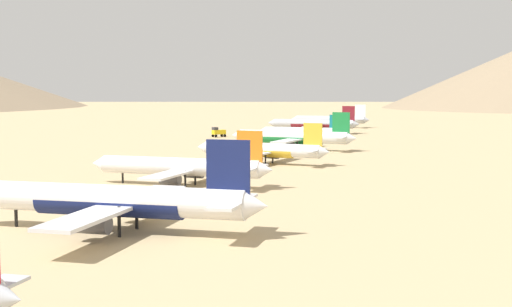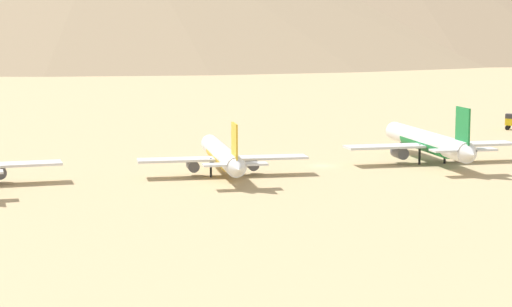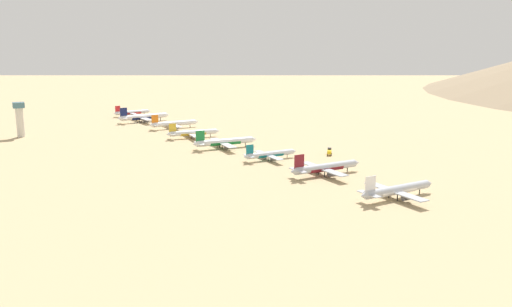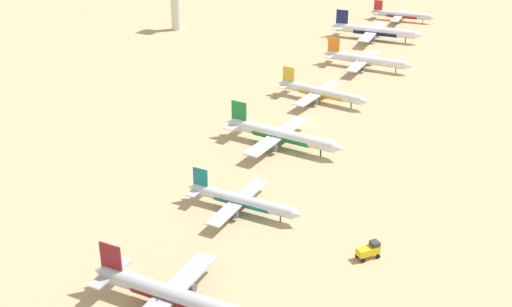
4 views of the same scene
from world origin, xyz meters
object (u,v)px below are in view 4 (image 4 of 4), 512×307
parked_jet_2 (242,201)px  control_tower (176,2)px  parked_jet_3 (281,135)px  parked_jet_7 (401,15)px  parked_jet_6 (375,31)px  service_truck (369,250)px  parked_jet_4 (321,92)px  parked_jet_5 (365,60)px  parked_jet_1 (172,295)px

parked_jet_2 → control_tower: bearing=130.2°
parked_jet_3 → parked_jet_7: parked_jet_3 is taller
parked_jet_6 → service_truck: 178.80m
parked_jet_4 → service_truck: (49.57, -84.31, -1.39)m
parked_jet_2 → parked_jet_5: bearing=96.3°
parked_jet_1 → service_truck: parked_jet_1 is taller
parked_jet_2 → service_truck: 35.64m
parked_jet_3 → parked_jet_6: parked_jet_6 is taller
parked_jet_2 → parked_jet_5: parked_jet_5 is taller
parked_jet_3 → parked_jet_4: 41.07m
parked_jet_6 → parked_jet_7: parked_jet_6 is taller
control_tower → parked_jet_1: bearing=-55.2°
parked_jet_5 → control_tower: size_ratio=1.65×
parked_jet_4 → parked_jet_5: 42.54m
parked_jet_2 → parked_jet_3: parked_jet_3 is taller
control_tower → service_truck: bearing=-42.9°
parked_jet_6 → control_tower: bearing=-161.9°
parked_jet_1 → parked_jet_7: parked_jet_1 is taller
parked_jet_3 → control_tower: control_tower is taller
parked_jet_1 → parked_jet_5: parked_jet_1 is taller
parked_jet_7 → parked_jet_6: bearing=-90.2°
parked_jet_1 → parked_jet_6: 207.73m
parked_jet_5 → parked_jet_6: parked_jet_6 is taller
parked_jet_1 → service_truck: 46.12m
parked_jet_4 → parked_jet_5: (0.70, 42.53, 0.21)m
parked_jet_7 → control_tower: size_ratio=1.43×
parked_jet_6 → parked_jet_7: 38.46m
parked_jet_3 → parked_jet_2: bearing=-77.0°
parked_jet_4 → parked_jet_1: bearing=-79.8°
parked_jet_2 → parked_jet_4: parked_jet_4 is taller
service_truck → control_tower: control_tower is taller
parked_jet_1 → control_tower: 214.26m
parked_jet_5 → parked_jet_7: bearing=97.9°
control_tower → parked_jet_3: bearing=-42.2°
parked_jet_2 → parked_jet_4: (-14.17, 80.38, 0.34)m
parked_jet_2 → service_truck: size_ratio=5.77×
parked_jet_2 → control_tower: control_tower is taller
parked_jet_3 → service_truck: 62.35m
parked_jet_1 → parked_jet_7: size_ratio=1.21×
parked_jet_3 → parked_jet_6: bearing=97.1°
parked_jet_4 → parked_jet_6: 84.74m
parked_jet_5 → control_tower: (-100.91, 12.22, 9.42)m
parked_jet_5 → control_tower: 102.08m
parked_jet_1 → parked_jet_7: bearing=97.5°
control_tower → parked_jet_5: bearing=-6.9°
service_truck → control_tower: size_ratio=0.25×
parked_jet_1 → parked_jet_4: (-21.83, 121.12, -0.36)m
parked_jet_5 → parked_jet_7: (-11.05, 80.01, -0.53)m
service_truck → parked_jet_7: bearing=106.2°
parked_jet_6 → parked_jet_3: bearing=-82.9°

